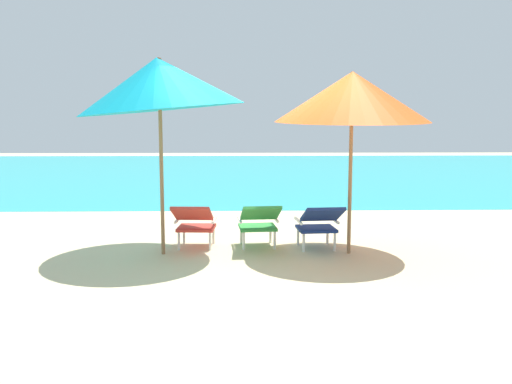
% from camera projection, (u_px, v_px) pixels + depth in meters
% --- Properties ---
extents(ground_plane, '(40.00, 40.00, 0.00)m').
position_uv_depth(ground_plane, '(252.00, 205.00, 11.59)').
color(ground_plane, beige).
extents(ocean_band, '(40.00, 18.00, 0.01)m').
position_uv_depth(ocean_band, '(248.00, 171.00, 19.75)').
color(ocean_band, '#28B2B7').
rests_on(ocean_band, ground_plane).
extents(lounge_chair_left, '(0.59, 0.90, 0.68)m').
position_uv_depth(lounge_chair_left, '(195.00, 221.00, 7.49)').
color(lounge_chair_left, red).
rests_on(lounge_chair_left, ground_plane).
extents(lounge_chair_center, '(0.61, 0.92, 0.68)m').
position_uv_depth(lounge_chair_center, '(259.00, 221.00, 7.52)').
color(lounge_chair_center, '#338E3D').
rests_on(lounge_chair_center, ground_plane).
extents(lounge_chair_right, '(0.61, 0.92, 0.68)m').
position_uv_depth(lounge_chair_right, '(319.00, 222.00, 7.42)').
color(lounge_chair_right, navy).
rests_on(lounge_chair_right, ground_plane).
extents(beach_umbrella_left, '(2.70, 2.66, 2.72)m').
position_uv_depth(beach_umbrella_left, '(159.00, 84.00, 7.00)').
color(beach_umbrella_left, olive).
rests_on(beach_umbrella_left, ground_plane).
extents(beach_umbrella_right, '(2.14, 2.16, 2.49)m').
position_uv_depth(beach_umbrella_right, '(352.00, 97.00, 7.06)').
color(beach_umbrella_right, olive).
rests_on(beach_umbrella_right, ground_plane).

